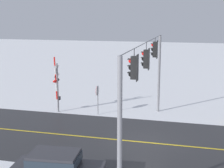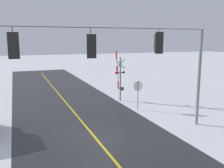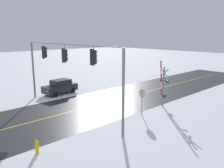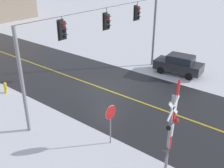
# 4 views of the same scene
# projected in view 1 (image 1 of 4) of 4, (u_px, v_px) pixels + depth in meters

# --- Properties ---
(ground_plane) EXTENTS (160.00, 160.00, 0.00)m
(ground_plane) POSITION_uv_depth(u_px,v_px,m) (145.00, 142.00, 20.29)
(ground_plane) COLOR white
(signal_span) EXTENTS (14.20, 0.47, 6.22)m
(signal_span) POSITION_uv_depth(u_px,v_px,m) (146.00, 75.00, 19.35)
(signal_span) COLOR gray
(signal_span) RESTS_ON ground
(stop_sign) EXTENTS (0.80, 0.09, 2.35)m
(stop_sign) POSITION_uv_depth(u_px,v_px,m) (98.00, 93.00, 25.72)
(stop_sign) COLOR gray
(stop_sign) RESTS_ON ground
(railroad_crossing) EXTENTS (0.98, 0.31, 4.56)m
(railroad_crossing) POSITION_uv_depth(u_px,v_px,m) (57.00, 85.00, 26.30)
(railroad_crossing) COLOR gray
(railroad_crossing) RESTS_ON ground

